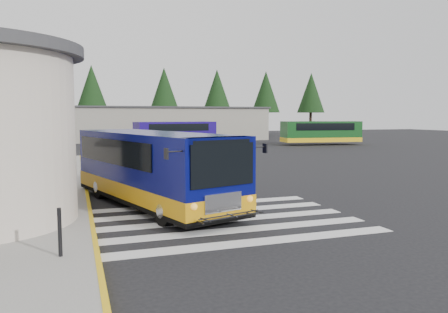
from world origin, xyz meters
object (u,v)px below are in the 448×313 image
object	(u,v)px
far_bus_a	(175,132)
far_bus_b	(321,132)
transit_bus	(153,171)
bollard	(60,232)

from	to	relation	value
far_bus_a	far_bus_b	bearing A→B (deg)	-111.80
transit_bus	bollard	bearing A→B (deg)	-135.39
far_bus_b	far_bus_a	bearing A→B (deg)	84.68
transit_bus	bollard	xyz separation A→B (m)	(-2.83, -5.21, -0.54)
bollard	far_bus_b	distance (m)	39.80
transit_bus	far_bus_a	world-z (taller)	transit_bus
bollard	transit_bus	bearing A→B (deg)	61.48
far_bus_b	bollard	bearing A→B (deg)	147.97
transit_bus	far_bus_b	xyz separation A→B (m)	(22.24, 25.70, 0.20)
transit_bus	far_bus_a	size ratio (longest dim) A/B	1.07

